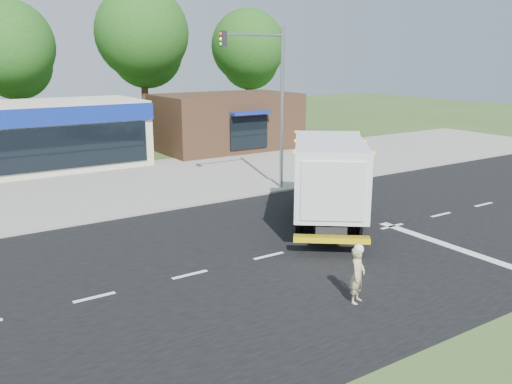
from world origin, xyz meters
The scene contains 10 objects.
ground centered at (0.00, 0.00, 0.00)m, with size 120.00×120.00×0.00m, color #385123.
road_asphalt centered at (0.00, 0.00, 0.00)m, with size 60.00×14.00×0.02m, color black.
sidewalk centered at (0.00, 8.20, 0.06)m, with size 60.00×2.40×0.12m, color gray.
parking_apron centered at (0.00, 14.00, 0.01)m, with size 60.00×9.00×0.02m, color gray.
lane_markings centered at (1.35, -1.35, 0.02)m, with size 55.20×7.00×0.01m.
ems_box_truck centered at (1.15, 1.87, 2.05)m, with size 6.87×7.84×3.55m.
emergency_worker centered at (-2.98, -4.27, 0.84)m, with size 0.69×0.60×1.71m.
brown_storefront centered at (7.00, 19.98, 2.00)m, with size 10.00×6.70×4.00m.
traffic_signal_pole centered at (2.35, 7.60, 4.92)m, with size 3.51×0.25×8.00m.
background_trees centered at (-0.85, 28.16, 7.38)m, with size 36.77×7.39×12.10m.
Camera 1 is at (-12.91, -14.33, 6.66)m, focal length 38.00 mm.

